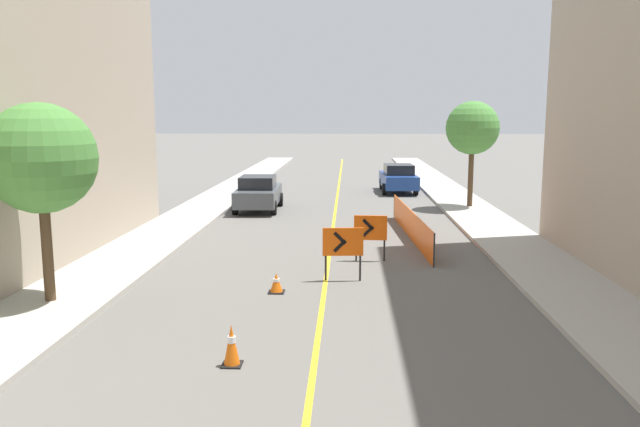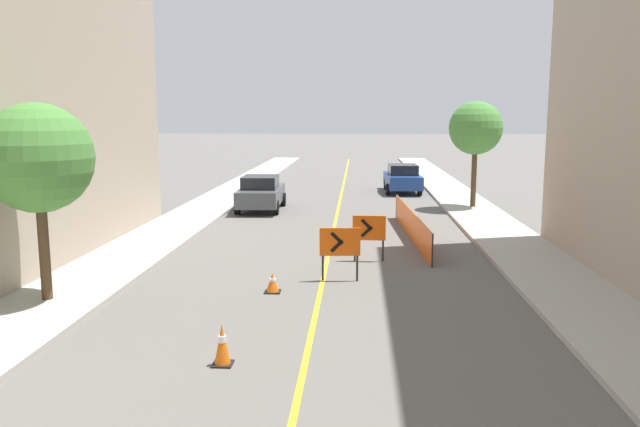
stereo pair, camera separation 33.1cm
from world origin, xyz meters
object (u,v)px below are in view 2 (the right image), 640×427
at_px(arrow_barricade_primary, 340,244).
at_px(parked_car_curb_near, 261,193).
at_px(street_tree_left_near, 38,159).
at_px(arrow_barricade_secondary, 369,230).
at_px(parked_car_curb_mid, 402,178).
at_px(traffic_cone_fourth, 222,345).
at_px(street_tree_right_near, 476,128).
at_px(traffic_cone_fifth, 272,283).

height_order(arrow_barricade_primary, parked_car_curb_near, parked_car_curb_near).
height_order(arrow_barricade_primary, street_tree_left_near, street_tree_left_near).
bearing_deg(arrow_barricade_secondary, parked_car_curb_mid, 85.36).
xyz_separation_m(parked_car_curb_near, street_tree_left_near, (-2.72, -14.60, 2.57)).
distance_m(arrow_barricade_primary, parked_car_curb_mid, 19.37).
relative_size(traffic_cone_fourth, parked_car_curb_mid, 0.17).
bearing_deg(traffic_cone_fourth, arrow_barricade_primary, 71.78).
bearing_deg(street_tree_right_near, parked_car_curb_near, -174.97).
xyz_separation_m(arrow_barricade_secondary, street_tree_right_near, (4.99, 10.66, 2.77)).
distance_m(traffic_cone_fourth, street_tree_left_near, 6.52).
xyz_separation_m(arrow_barricade_primary, parked_car_curb_near, (-3.97, 12.11, -0.19)).
height_order(traffic_cone_fourth, parked_car_curb_mid, parked_car_curb_mid).
relative_size(arrow_barricade_primary, street_tree_left_near, 0.32).
height_order(traffic_cone_fourth, parked_car_curb_near, parked_car_curb_near).
bearing_deg(arrow_barricade_primary, traffic_cone_fifth, -148.50).
bearing_deg(traffic_cone_fifth, parked_car_curb_mid, 77.29).
bearing_deg(traffic_cone_fourth, street_tree_left_near, 145.96).
distance_m(arrow_barricade_primary, street_tree_right_near, 14.46).
xyz_separation_m(traffic_cone_fifth, street_tree_left_near, (-5.06, -1.30, 3.13)).
bearing_deg(parked_car_curb_near, street_tree_left_near, -101.97).
bearing_deg(street_tree_right_near, street_tree_left_near, -128.90).
bearing_deg(traffic_cone_fifth, street_tree_left_near, -165.60).
bearing_deg(traffic_cone_fifth, parked_car_curb_near, 100.00).
bearing_deg(street_tree_left_near, arrow_barricade_secondary, 32.63).
bearing_deg(arrow_barricade_primary, street_tree_left_near, -164.26).
xyz_separation_m(traffic_cone_fourth, arrow_barricade_primary, (1.89, 5.73, 0.62)).
bearing_deg(traffic_cone_fourth, parked_car_curb_mid, 78.97).
bearing_deg(parked_car_curb_mid, parked_car_curb_near, -136.95).
bearing_deg(traffic_cone_fifth, arrow_barricade_primary, 36.17).
xyz_separation_m(arrow_barricade_secondary, parked_car_curb_mid, (2.16, 16.84, -0.15)).
distance_m(traffic_cone_fourth, street_tree_right_near, 20.49).
xyz_separation_m(parked_car_curb_near, street_tree_right_near, (9.76, 0.86, 2.92)).
xyz_separation_m(parked_car_curb_mid, street_tree_left_near, (-9.65, -21.63, 2.57)).
relative_size(arrow_barricade_primary, arrow_barricade_secondary, 1.03).
height_order(traffic_cone_fifth, arrow_barricade_primary, arrow_barricade_primary).
height_order(traffic_cone_fourth, arrow_barricade_secondary, arrow_barricade_secondary).
distance_m(traffic_cone_fifth, arrow_barricade_primary, 2.15).
distance_m(traffic_cone_fifth, parked_car_curb_mid, 20.85).
xyz_separation_m(arrow_barricade_primary, street_tree_right_near, (5.79, 12.97, 2.73)).
height_order(arrow_barricade_primary, street_tree_right_near, street_tree_right_near).
bearing_deg(arrow_barricade_secondary, arrow_barricade_primary, -106.49).
relative_size(parked_car_curb_near, street_tree_left_near, 0.97).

